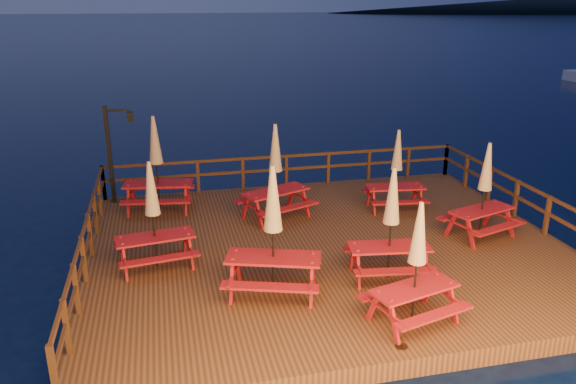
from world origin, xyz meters
name	(u,v)px	position (x,y,z in m)	size (l,w,h in m)	color
ground	(328,258)	(0.00, 0.00, 0.00)	(500.00, 500.00, 0.00)	black
deck	(328,251)	(0.00, 0.00, 0.20)	(12.00, 10.00, 0.40)	#442815
deck_piles	(327,269)	(0.00, 0.00, -0.30)	(11.44, 9.44, 1.40)	#321910
railing	(310,194)	(0.00, 1.78, 1.16)	(11.80, 9.75, 1.10)	#321910
lamp_post	(114,146)	(-5.39, 4.55, 2.20)	(0.85, 0.18, 3.00)	black
headland_right	(562,4)	(185.00, 230.00, 3.50)	(230.40, 86.40, 7.00)	black
picnic_table_0	(397,169)	(2.67, 1.99, 1.66)	(1.86, 1.60, 2.43)	maroon
picnic_table_1	(156,163)	(-4.18, 3.51, 1.88)	(2.21, 1.92, 2.84)	maroon
picnic_table_2	(275,170)	(-0.93, 2.14, 1.83)	(2.38, 2.19, 2.74)	maroon
picnic_table_3	(273,229)	(-1.87, -2.14, 1.88)	(2.41, 2.18, 2.85)	maroon
picnic_table_4	(417,262)	(0.55, -3.85, 1.69)	(2.06, 1.84, 2.49)	maroon
picnic_table_5	(485,189)	(4.08, -0.39, 1.73)	(2.15, 1.95, 2.55)	maroon
picnic_table_6	(391,222)	(0.80, -2.03, 1.75)	(2.01, 1.73, 2.60)	maroon
picnic_table_7	(153,213)	(-4.30, -0.27, 1.74)	(2.00, 1.74, 2.57)	maroon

